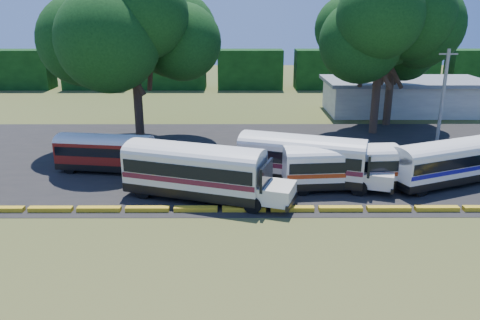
{
  "coord_description": "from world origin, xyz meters",
  "views": [
    {
      "loc": [
        -1.83,
        -25.65,
        11.99
      ],
      "look_at": [
        -1.73,
        6.0,
        1.73
      ],
      "focal_mm": 35.0,
      "sensor_mm": 36.0,
      "label": 1
    }
  ],
  "objects_px": {
    "bus_cream_west": "(198,168)",
    "tree_west": "(133,25)",
    "bus_white_red": "(343,164)",
    "bus_red": "(108,151)"
  },
  "relations": [
    {
      "from": "bus_cream_west",
      "to": "tree_west",
      "type": "distance_m",
      "value": 17.08
    },
    {
      "from": "bus_cream_west",
      "to": "bus_white_red",
      "type": "distance_m",
      "value": 10.0
    },
    {
      "from": "bus_white_red",
      "to": "tree_west",
      "type": "xyz_separation_m",
      "value": [
        -16.31,
        11.58,
        8.87
      ]
    },
    {
      "from": "bus_red",
      "to": "bus_cream_west",
      "type": "relative_size",
      "value": 0.79
    },
    {
      "from": "bus_cream_west",
      "to": "bus_red",
      "type": "bearing_deg",
      "value": 161.76
    },
    {
      "from": "tree_west",
      "to": "bus_cream_west",
      "type": "bearing_deg",
      "value": -64.05
    },
    {
      "from": "bus_white_red",
      "to": "tree_west",
      "type": "height_order",
      "value": "tree_west"
    },
    {
      "from": "bus_red",
      "to": "tree_west",
      "type": "xyz_separation_m",
      "value": [
        0.88,
        7.85,
        8.98
      ]
    },
    {
      "from": "bus_white_red",
      "to": "tree_west",
      "type": "bearing_deg",
      "value": 139.72
    },
    {
      "from": "bus_cream_west",
      "to": "bus_white_red",
      "type": "relative_size",
      "value": 1.18
    }
  ]
}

